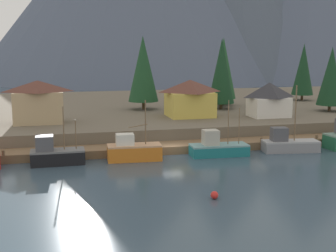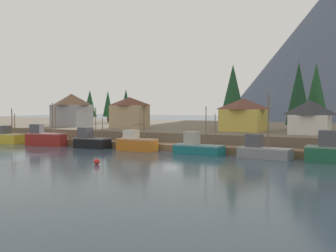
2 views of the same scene
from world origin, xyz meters
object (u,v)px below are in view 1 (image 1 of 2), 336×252
at_px(fishing_boat_black, 55,154).
at_px(fishing_boat_orange, 133,151).
at_px(house_white, 269,99).
at_px(conifer_near_right, 331,76).
at_px(conifer_far_left, 222,71).
at_px(fishing_boat_grey, 289,144).
at_px(house_yellow, 190,98).
at_px(conifer_centre, 303,69).
at_px(channel_buoy, 214,195).
at_px(conifer_mid_left, 223,68).
at_px(house_tan, 38,102).
at_px(conifer_back_right, 143,69).
at_px(fishing_boat_teal, 218,148).

height_order(fishing_boat_black, fishing_boat_orange, fishing_boat_orange).
bearing_deg(house_white, conifer_near_right, 14.93).
bearing_deg(conifer_far_left, fishing_boat_grey, -88.67).
relative_size(fishing_boat_orange, house_yellow, 0.98).
distance_m(fishing_boat_grey, conifer_centre, 38.89).
distance_m(conifer_far_left, channel_buoy, 42.92).
xyz_separation_m(conifer_mid_left, channel_buoy, (-17.08, -44.25, -9.01)).
bearing_deg(conifer_mid_left, fishing_boat_orange, -127.34).
bearing_deg(house_yellow, conifer_near_right, 0.43).
distance_m(fishing_boat_grey, channel_buoy, 21.99).
xyz_separation_m(fishing_boat_black, house_tan, (-2.11, 14.67, 4.43)).
height_order(conifer_mid_left, conifer_far_left, conifer_mid_left).
bearing_deg(conifer_back_right, conifer_mid_left, 8.92).
relative_size(fishing_boat_grey, conifer_mid_left, 0.68).
distance_m(conifer_mid_left, channel_buoy, 48.28).
xyz_separation_m(fishing_boat_grey, conifer_far_left, (-0.55, 23.66, 8.13)).
relative_size(fishing_boat_teal, conifer_centre, 0.63).
distance_m(conifer_near_right, conifer_far_left, 18.31).
xyz_separation_m(house_tan, channel_buoy, (15.71, -30.63, -5.27)).
bearing_deg(fishing_boat_teal, conifer_mid_left, 70.93).
distance_m(fishing_boat_orange, fishing_boat_grey, 20.10).
bearing_deg(house_yellow, fishing_boat_black, -142.22).
bearing_deg(house_yellow, fishing_boat_orange, -125.87).
relative_size(house_yellow, conifer_back_right, 0.57).
height_order(conifer_back_right, conifer_centre, conifer_back_right).
bearing_deg(conifer_far_left, channel_buoy, -110.81).
bearing_deg(fishing_boat_grey, conifer_centre, 65.66).
distance_m(fishing_boat_orange, conifer_far_left, 31.57).
xyz_separation_m(fishing_boat_teal, house_white, (13.04, 13.05, 4.23)).
distance_m(fishing_boat_black, house_yellow, 26.51).
height_order(conifer_near_right, conifer_centre, conifer_centre).
xyz_separation_m(house_yellow, conifer_mid_left, (10.00, 12.26, 3.92)).
xyz_separation_m(house_yellow, conifer_far_left, (7.84, 7.28, 3.72)).
distance_m(fishing_boat_teal, house_tan, 26.67).
bearing_deg(house_white, fishing_boat_teal, -134.97).
bearing_deg(house_tan, house_yellow, 3.42).
distance_m(house_tan, conifer_near_right, 47.61).
relative_size(house_white, conifer_mid_left, 0.49).
xyz_separation_m(fishing_boat_black, conifer_back_right, (15.15, 25.85, 8.36)).
distance_m(house_tan, channel_buoy, 34.82).
distance_m(fishing_boat_teal, conifer_back_right, 27.82).
height_order(fishing_boat_orange, house_tan, house_tan).
xyz_separation_m(fishing_boat_orange, house_tan, (-11.09, 14.83, 4.46)).
height_order(fishing_boat_black, house_tan, house_tan).
height_order(fishing_boat_orange, house_yellow, house_yellow).
distance_m(house_yellow, conifer_back_right, 12.00).
distance_m(house_white, conifer_back_right, 22.18).
relative_size(conifer_mid_left, conifer_far_left, 1.01).
distance_m(house_white, conifer_centre, 25.68).
distance_m(conifer_back_right, conifer_far_left, 13.62).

